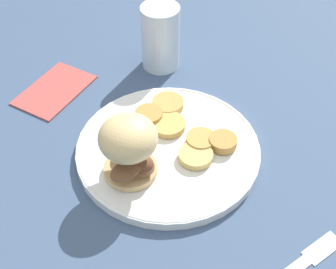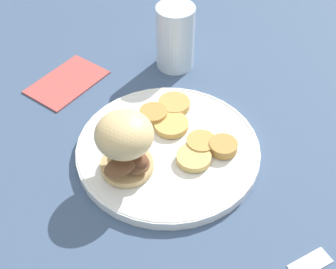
% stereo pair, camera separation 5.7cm
% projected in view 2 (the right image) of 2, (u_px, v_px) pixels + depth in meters
% --- Properties ---
extents(ground_plane, '(4.00, 4.00, 0.00)m').
position_uv_depth(ground_plane, '(168.00, 153.00, 0.73)').
color(ground_plane, '#3D5170').
extents(dinner_plate, '(0.28, 0.28, 0.02)m').
position_uv_depth(dinner_plate, '(168.00, 149.00, 0.72)').
color(dinner_plate, white).
rests_on(dinner_plate, ground_plane).
extents(sandwich, '(0.09, 0.09, 0.10)m').
position_uv_depth(sandwich, '(125.00, 142.00, 0.64)').
color(sandwich, tan).
rests_on(sandwich, dinner_plate).
extents(potato_round_0, '(0.04, 0.04, 0.01)m').
position_uv_depth(potato_round_0, '(223.00, 146.00, 0.70)').
color(potato_round_0, '#BC8942').
rests_on(potato_round_0, dinner_plate).
extents(potato_round_1, '(0.05, 0.05, 0.01)m').
position_uv_depth(potato_round_1, '(201.00, 143.00, 0.71)').
color(potato_round_1, tan).
rests_on(potato_round_1, dinner_plate).
extents(potato_round_2, '(0.05, 0.05, 0.01)m').
position_uv_depth(potato_round_2, '(194.00, 158.00, 0.69)').
color(potato_round_2, '#DBB766').
rests_on(potato_round_2, dinner_plate).
extents(potato_round_3, '(0.06, 0.06, 0.01)m').
position_uv_depth(potato_round_3, '(171.00, 125.00, 0.74)').
color(potato_round_3, tan).
rests_on(potato_round_3, dinner_plate).
extents(potato_round_4, '(0.05, 0.05, 0.01)m').
position_uv_depth(potato_round_4, '(174.00, 104.00, 0.77)').
color(potato_round_4, tan).
rests_on(potato_round_4, dinner_plate).
extents(potato_round_5, '(0.04, 0.04, 0.02)m').
position_uv_depth(potato_round_5, '(153.00, 115.00, 0.75)').
color(potato_round_5, '#BC8942').
rests_on(potato_round_5, dinner_plate).
extents(drinking_glass, '(0.07, 0.07, 0.12)m').
position_uv_depth(drinking_glass, '(175.00, 37.00, 0.84)').
color(drinking_glass, silver).
rests_on(drinking_glass, ground_plane).
extents(napkin, '(0.15, 0.10, 0.01)m').
position_uv_depth(napkin, '(67.00, 81.00, 0.84)').
color(napkin, '#B24C47').
rests_on(napkin, ground_plane).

